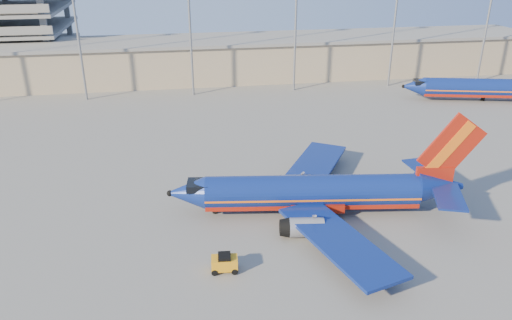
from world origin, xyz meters
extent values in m
plane|color=slate|center=(0.00, 0.00, 0.00)|extent=(220.00, 220.00, 0.00)
cube|color=#9E886D|center=(10.00, 58.00, 4.00)|extent=(120.00, 15.00, 8.00)
cube|color=slate|center=(10.00, 58.00, 8.20)|extent=(122.00, 16.00, 0.60)
cylinder|color=gray|center=(-25.00, 46.00, 14.00)|extent=(0.44, 0.44, 28.00)
cylinder|color=gray|center=(-5.00, 46.00, 14.00)|extent=(0.44, 0.44, 28.00)
cylinder|color=gray|center=(15.00, 46.00, 14.00)|extent=(0.44, 0.44, 28.00)
cylinder|color=gray|center=(35.00, 46.00, 14.00)|extent=(0.44, 0.44, 28.00)
cylinder|color=gray|center=(55.00, 46.00, 14.00)|extent=(0.44, 0.44, 28.00)
cylinder|color=navy|center=(5.37, -2.34, 2.58)|extent=(23.22, 6.55, 3.54)
cube|color=#A31C0D|center=(5.37, -2.34, 1.67)|extent=(23.13, 5.88, 1.24)
cube|color=orange|center=(5.37, -2.34, 2.34)|extent=(23.22, 6.59, 0.21)
cone|color=navy|center=(-7.99, -0.55, 2.58)|extent=(4.45, 4.04, 3.54)
cube|color=black|center=(-6.76, -0.72, 3.49)|extent=(2.60, 2.77, 0.76)
cone|color=navy|center=(19.21, -4.19, 2.92)|extent=(5.40, 4.17, 3.54)
cube|color=#A31C0D|center=(18.45, -4.09, 4.21)|extent=(4.05, 1.05, 2.10)
cube|color=#A31C0D|center=(19.78, -4.26, 7.55)|extent=(7.00, 1.23, 7.63)
cube|color=orange|center=(19.59, -4.24, 7.55)|extent=(4.68, 1.02, 5.98)
cube|color=navy|center=(19.26, -0.91, 3.44)|extent=(3.33, 6.32, 0.21)
cube|color=navy|center=(18.40, -7.36, 3.44)|extent=(4.76, 6.73, 0.21)
cube|color=navy|center=(7.91, 5.81, 1.72)|extent=(11.84, 15.13, 0.33)
cube|color=navy|center=(5.68, -10.87, 1.72)|extent=(8.77, 15.57, 0.33)
cube|color=#A31C0D|center=(5.84, -2.40, 1.29)|extent=(6.18, 4.46, 0.96)
cylinder|color=gray|center=(4.89, 2.74, 1.10)|extent=(3.68, 2.45, 2.01)
cylinder|color=gray|center=(3.57, -7.11, 1.10)|extent=(3.68, 2.45, 2.01)
cylinder|color=gray|center=(-5.06, -0.94, 0.53)|extent=(0.26, 0.26, 1.05)
cylinder|color=black|center=(-5.06, -0.94, 0.31)|extent=(0.64, 0.32, 0.61)
cylinder|color=black|center=(7.12, -0.06, 0.40)|extent=(0.87, 0.63, 0.80)
cylinder|color=black|center=(6.46, -4.99, 0.40)|extent=(0.87, 0.63, 0.80)
cylinder|color=navy|center=(48.11, 32.83, 2.51)|extent=(22.45, 8.60, 3.43)
cube|color=#A31C0D|center=(48.11, 32.83, 1.62)|extent=(22.30, 7.97, 1.21)
cube|color=orange|center=(48.11, 32.83, 2.27)|extent=(22.46, 8.64, 0.20)
cone|color=navy|center=(35.40, 35.92, 2.51)|extent=(4.60, 4.26, 3.43)
cube|color=black|center=(36.57, 35.63, 3.39)|extent=(2.73, 2.87, 0.74)
cylinder|color=black|center=(48.11, 32.83, 0.42)|extent=(0.78, 0.78, 0.84)
cube|color=orange|center=(-5.14, -11.43, 0.84)|extent=(2.48, 1.56, 1.13)
cube|color=black|center=(-5.14, -11.43, 1.52)|extent=(1.23, 1.34, 0.39)
cylinder|color=black|center=(-5.98, -10.73, 0.29)|extent=(0.60, 0.26, 0.59)
cylinder|color=black|center=(-6.09, -11.96, 0.29)|extent=(0.60, 0.26, 0.59)
cylinder|color=black|center=(-4.19, -10.89, 0.29)|extent=(0.60, 0.26, 0.59)
cylinder|color=black|center=(-4.30, -12.13, 0.29)|extent=(0.60, 0.26, 0.59)
camera|label=1|loc=(-8.50, -48.68, 27.38)|focal=35.00mm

